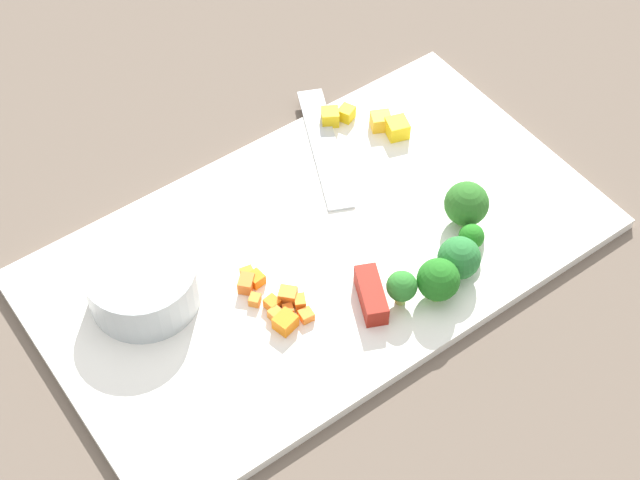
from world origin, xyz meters
The scene contains 24 objects.
ground_plane centered at (0.00, 0.00, 0.00)m, with size 4.00×4.00×0.00m, color brown.
cutting_board centered at (0.00, 0.00, 0.01)m, with size 0.54×0.31×0.01m, color white.
prep_bowl centered at (-0.17, 0.05, 0.04)m, with size 0.10×0.10×0.05m, color #B4BCBE.
chef_knife centered at (0.03, -0.01, 0.02)m, with size 0.15×0.30×0.02m.
carrot_dice_0 centered at (-0.09, -0.02, 0.02)m, with size 0.01×0.01×0.01m, color orange.
carrot_dice_1 centered at (-0.08, -0.04, 0.02)m, with size 0.01×0.01×0.01m, color orange.
carrot_dice_2 centered at (-0.07, -0.05, 0.02)m, with size 0.01×0.01×0.01m, color orange.
carrot_dice_3 centered at (-0.07, 0.00, 0.02)m, with size 0.01×0.01×0.01m, color orange.
carrot_dice_4 centered at (-0.06, -0.06, 0.02)m, with size 0.01×0.01×0.01m, color orange.
carrot_dice_5 centered at (-0.06, -0.03, 0.02)m, with size 0.01×0.02×0.01m, color orange.
carrot_dice_6 centered at (-0.06, -0.05, 0.02)m, with size 0.01×0.01×0.01m, color orange.
carrot_dice_7 centered at (-0.08, -0.06, 0.02)m, with size 0.02×0.02×0.01m, color orange.
carrot_dice_8 centered at (-0.08, -0.03, 0.02)m, with size 0.01×0.01×0.01m, color orange.
carrot_dice_9 centered at (-0.08, 0.01, 0.02)m, with size 0.01×0.01×0.01m, color orange.
carrot_dice_10 centered at (-0.08, 0.00, 0.02)m, with size 0.02×0.01×0.01m, color orange.
pepper_dice_0 centered at (0.15, 0.07, 0.02)m, with size 0.02×0.02×0.02m, color yellow.
pepper_dice_1 centered at (0.13, 0.13, 0.02)m, with size 0.02×0.01×0.01m, color yellow.
pepper_dice_2 centered at (0.11, 0.13, 0.02)m, with size 0.02×0.02×0.02m, color yellow.
pepper_dice_3 centered at (0.15, 0.09, 0.02)m, with size 0.02×0.02×0.02m, color yellow.
broccoli_floret_0 centered at (0.05, -0.11, 0.04)m, with size 0.04×0.04×0.05m.
broccoli_floret_1 centered at (0.09, -0.10, 0.03)m, with size 0.04×0.04×0.04m.
broccoli_floret_2 centered at (0.11, -0.09, 0.03)m, with size 0.02×0.02×0.03m.
broccoli_floret_3 centered at (0.13, -0.06, 0.04)m, with size 0.04×0.04×0.05m.
broccoli_floret_4 centered at (0.02, -0.10, 0.03)m, with size 0.03×0.03×0.04m.
Camera 1 is at (-0.33, -0.46, 0.74)m, focal length 53.97 mm.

